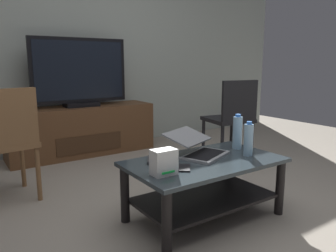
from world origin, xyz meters
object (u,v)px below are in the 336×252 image
Objects in this scene: television at (80,74)px; cell_phone at (184,168)px; dining_chair at (232,116)px; router_box at (164,162)px; water_bottle_far at (237,132)px; media_cabinet at (82,130)px; water_bottle_near at (248,140)px; tv_remote at (151,160)px; laptop at (198,148)px; coffee_table at (205,178)px; side_chair at (4,139)px.

television is 2.17m from cell_phone.
router_box is (-1.50, -0.95, -0.01)m from dining_chair.
media_cabinet is at bearing 105.24° from water_bottle_far.
water_bottle_far is (0.53, -1.95, 0.26)m from media_cabinet.
water_bottle_near is 1.52× the size of tv_remote.
dining_chair reaches higher than cell_phone.
water_bottle_near is at bearing 10.59° from tv_remote.
laptop reaches higher than cell_phone.
water_bottle_far reaches higher than water_bottle_near.
television reaches higher than coffee_table.
television reaches higher than router_box.
cell_phone is at bearing -163.11° from coffee_table.
water_bottle_near is (1.40, -1.11, 0.03)m from side_chair.
water_bottle_far is at bearing 13.67° from router_box.
side_chair reaches higher than tv_remote.
coffee_table is 1.42m from dining_chair.
water_bottle_near reaches higher than laptop.
water_bottle_near is (0.45, -2.12, -0.41)m from television.
router_box is at bearing -147.56° from dining_chair.
dining_chair is (1.11, 0.86, 0.22)m from coffee_table.
side_chair is (-1.08, 1.03, 0.22)m from coffee_table.
media_cabinet is at bearing 82.98° from router_box.
water_bottle_far reaches higher than cell_phone.
router_box is 0.95× the size of tv_remote.
cell_phone is at bearing -143.84° from laptop.
dining_chair is at bearing 50.39° from water_bottle_near.
router_box is 0.18m from cell_phone.
router_box is (-0.26, -2.12, -0.45)m from television.
side_chair reaches higher than laptop.
laptop is 0.47m from router_box.
side_chair is at bearing 163.63° from tv_remote.
laptop is (0.03, 0.12, 0.19)m from coffee_table.
dining_chair is at bearing 47.28° from water_bottle_far.
media_cabinet is 6.81× the size of water_bottle_near.
laptop is 1.93× the size of water_bottle_near.
laptop is at bearing 177.74° from water_bottle_far.
router_box is 0.72m from water_bottle_near.
coffee_table is 0.97× the size of television.
water_bottle_far reaches higher than coffee_table.
router_box reaches higher than media_cabinet.
television is 7.14× the size of router_box.
water_bottle_far is at bearing 26.69° from tv_remote.
laptop reaches higher than media_cabinet.
water_bottle_far is (-0.70, -0.76, 0.04)m from dining_chair.
router_box is 0.62× the size of water_bottle_near.
side_chair is at bearing 147.95° from water_bottle_far.
tv_remote is at bearing 149.81° from cell_phone.
television is at bearing 116.27° from tv_remote.
side_chair reaches higher than media_cabinet.
dining_chair is (1.23, -1.20, 0.22)m from media_cabinet.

